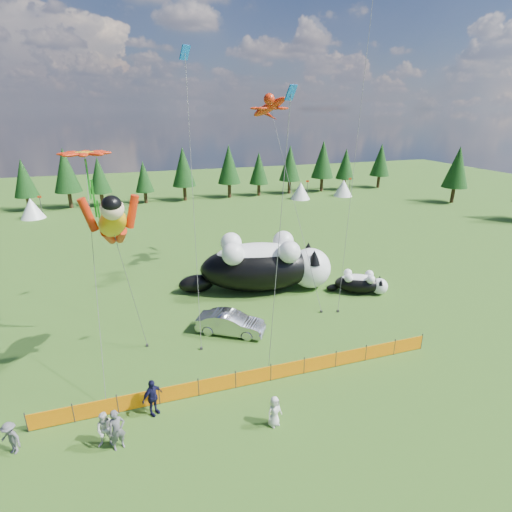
{
  "coord_description": "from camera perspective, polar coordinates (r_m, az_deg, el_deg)",
  "views": [
    {
      "loc": [
        -5.47,
        -20.15,
        14.11
      ],
      "look_at": [
        2.44,
        4.0,
        4.74
      ],
      "focal_mm": 28.0,
      "sensor_mm": 36.0,
      "label": 1
    }
  ],
  "objects": [
    {
      "name": "spectator_e",
      "position": [
        20.1,
        2.65,
        -21.3
      ],
      "size": [
        0.88,
        0.7,
        1.57
      ],
      "primitive_type": "imported",
      "rotation": [
        0.0,
        0.0,
        0.3
      ],
      "color": "silver",
      "rests_on": "ground"
    },
    {
      "name": "flower_kite",
      "position": [
        23.72,
        -23.26,
        12.91
      ],
      "size": [
        2.87,
        7.28,
        13.09
      ],
      "color": "#BB2209",
      "rests_on": "ground"
    },
    {
      "name": "spectator_a",
      "position": [
        19.89,
        -19.23,
        -22.41
      ],
      "size": [
        0.82,
        0.66,
        1.97
      ],
      "primitive_type": "imported",
      "rotation": [
        0.0,
        0.0,
        0.28
      ],
      "color": "#545459",
      "rests_on": "ground"
    },
    {
      "name": "superhero_kite",
      "position": [
        21.25,
        -19.84,
        4.45
      ],
      "size": [
        4.6,
        4.89,
        10.8
      ],
      "color": "orange",
      "rests_on": "ground"
    },
    {
      "name": "cat_small",
      "position": [
        33.55,
        14.71,
        -3.74
      ],
      "size": [
        4.59,
        3.22,
        1.78
      ],
      "rotation": [
        0.0,
        0.0,
        -0.47
      ],
      "color": "black",
      "rests_on": "ground"
    },
    {
      "name": "diamond_kite_c",
      "position": [
        19.0,
        4.79,
        19.66
      ],
      "size": [
        1.45,
        0.59,
        15.49
      ],
      "color": "#0B59B0",
      "rests_on": "ground"
    },
    {
      "name": "ground",
      "position": [
        25.2,
        -2.52,
        -13.83
      ],
      "size": [
        160.0,
        160.0,
        0.0
      ],
      "primitive_type": "plane",
      "color": "#113A0A",
      "rests_on": "ground"
    },
    {
      "name": "gecko_kite",
      "position": [
        34.32,
        1.91,
        20.49
      ],
      "size": [
        4.72,
        12.09,
        16.7
      ],
      "color": "#BB2209",
      "rests_on": "ground"
    },
    {
      "name": "car",
      "position": [
        26.93,
        -3.64,
        -9.55
      ],
      "size": [
        4.69,
        3.72,
        1.49
      ],
      "primitive_type": "imported",
      "rotation": [
        0.0,
        0.0,
        1.02
      ],
      "color": "#AAABAF",
      "rests_on": "ground"
    },
    {
      "name": "spectator_c",
      "position": [
        21.13,
        -14.58,
        -18.97
      ],
      "size": [
        1.28,
        1.11,
        1.95
      ],
      "primitive_type": "imported",
      "rotation": [
        0.0,
        0.0,
        0.58
      ],
      "color": "#131233",
      "rests_on": "ground"
    },
    {
      "name": "festival_tents",
      "position": [
        63.64,
        -2.8,
        8.71
      ],
      "size": [
        50.0,
        3.2,
        2.8
      ],
      "primitive_type": null,
      "color": "white",
      "rests_on": "ground"
    },
    {
      "name": "spectator_d",
      "position": [
        21.64,
        -31.65,
        -21.29
      ],
      "size": [
        1.14,
        1.05,
        1.6
      ],
      "primitive_type": "imported",
      "rotation": [
        0.0,
        0.0,
        -0.65
      ],
      "color": "#545459",
      "rests_on": "ground"
    },
    {
      "name": "tree_line",
      "position": [
        66.15,
        -13.43,
        10.93
      ],
      "size": [
        90.0,
        4.0,
        8.0
      ],
      "primitive_type": null,
      "color": "black",
      "rests_on": "ground"
    },
    {
      "name": "diamond_kite_a",
      "position": [
        25.43,
        -10.01,
        25.14
      ],
      "size": [
        1.21,
        4.29,
        18.0
      ],
      "color": "#0B59B0",
      "rests_on": "ground"
    },
    {
      "name": "safety_fence",
      "position": [
        22.56,
        -0.38,
        -16.84
      ],
      "size": [
        22.06,
        0.06,
        1.1
      ],
      "color": "#262626",
      "rests_on": "ground"
    },
    {
      "name": "cat_large",
      "position": [
        32.65,
        1.23,
        -1.22
      ],
      "size": [
        12.49,
        6.22,
        4.55
      ],
      "rotation": [
        0.0,
        0.0,
        -0.2
      ],
      "color": "black",
      "rests_on": "ground"
    },
    {
      "name": "spectator_b",
      "position": [
        20.2,
        -20.65,
        -22.22
      ],
      "size": [
        0.92,
        0.62,
        1.78
      ],
      "primitive_type": "imported",
      "rotation": [
        0.0,
        0.0,
        -0.13
      ],
      "color": "silver",
      "rests_on": "ground"
    }
  ]
}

